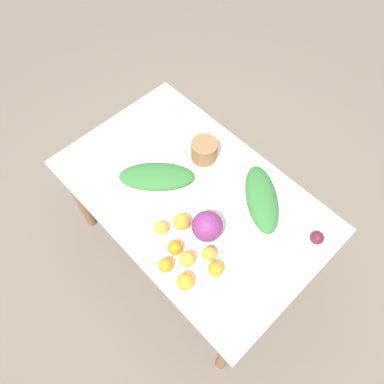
# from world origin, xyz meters

# --- Properties ---
(ground_plane) EXTENTS (8.00, 8.00, 0.00)m
(ground_plane) POSITION_xyz_m (0.00, 0.00, 0.00)
(ground_plane) COLOR #70665B
(dining_table) EXTENTS (1.32, 0.83, 0.70)m
(dining_table) POSITION_xyz_m (0.00, 0.00, 0.61)
(dining_table) COLOR silver
(dining_table) RESTS_ON ground_plane
(cabbage_purple) EXTENTS (0.14, 0.14, 0.14)m
(cabbage_purple) POSITION_xyz_m (0.20, -0.09, 0.77)
(cabbage_purple) COLOR #7A2D75
(cabbage_purple) RESTS_ON dining_table
(paper_bag) EXTENTS (0.13, 0.13, 0.11)m
(paper_bag) POSITION_xyz_m (-0.12, 0.20, 0.76)
(paper_bag) COLOR olive
(paper_bag) RESTS_ON dining_table
(greens_bunch_kale) EXTENTS (0.37, 0.38, 0.06)m
(greens_bunch_kale) POSITION_xyz_m (-0.18, -0.07, 0.73)
(greens_bunch_kale) COLOR #337538
(greens_bunch_kale) RESTS_ON dining_table
(greens_bunch_dandelion) EXTENTS (0.38, 0.34, 0.08)m
(greens_bunch_dandelion) POSITION_xyz_m (0.26, 0.20, 0.74)
(greens_bunch_dandelion) COLOR #337538
(greens_bunch_dandelion) RESTS_ON dining_table
(beet_root) EXTENTS (0.06, 0.06, 0.06)m
(beet_root) POSITION_xyz_m (0.56, 0.24, 0.73)
(beet_root) COLOR #5B1933
(beet_root) RESTS_ON dining_table
(orange_0) EXTENTS (0.08, 0.08, 0.08)m
(orange_0) POSITION_xyz_m (0.09, -0.15, 0.74)
(orange_0) COLOR orange
(orange_0) RESTS_ON dining_table
(orange_1) EXTENTS (0.06, 0.06, 0.06)m
(orange_1) POSITION_xyz_m (0.28, -0.17, 0.73)
(orange_1) COLOR #F9A833
(orange_1) RESTS_ON dining_table
(orange_2) EXTENTS (0.07, 0.07, 0.07)m
(orange_2) POSITION_xyz_m (0.24, -0.25, 0.74)
(orange_2) COLOR #F9A833
(orange_2) RESTS_ON dining_table
(orange_3) EXTENTS (0.07, 0.07, 0.07)m
(orange_3) POSITION_xyz_m (0.04, -0.24, 0.73)
(orange_3) COLOR #F9A833
(orange_3) RESTS_ON dining_table
(orange_4) EXTENTS (0.07, 0.07, 0.07)m
(orange_4) POSITION_xyz_m (0.16, -0.26, 0.73)
(orange_4) COLOR orange
(orange_4) RESTS_ON dining_table
(orange_5) EXTENTS (0.08, 0.08, 0.08)m
(orange_5) POSITION_xyz_m (0.30, -0.33, 0.74)
(orange_5) COLOR orange
(orange_5) RESTS_ON dining_table
(orange_6) EXTENTS (0.07, 0.07, 0.07)m
(orange_6) POSITION_xyz_m (0.35, -0.20, 0.73)
(orange_6) COLOR orange
(orange_6) RESTS_ON dining_table
(orange_7) EXTENTS (0.06, 0.06, 0.06)m
(orange_7) POSITION_xyz_m (0.19, -0.34, 0.73)
(orange_7) COLOR orange
(orange_7) RESTS_ON dining_table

